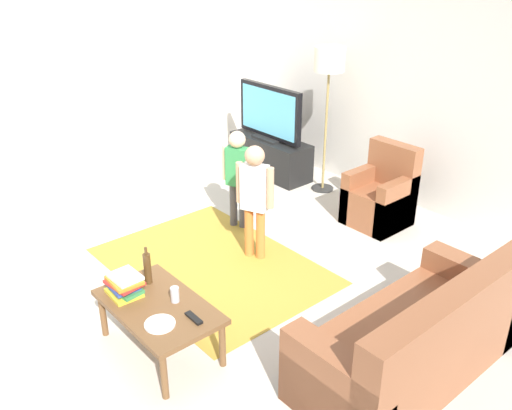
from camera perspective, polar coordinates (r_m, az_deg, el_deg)
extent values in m
plane|color=beige|center=(5.13, -5.15, -8.47)|extent=(7.80, 7.80, 0.00)
cube|color=silver|center=(6.63, 16.26, 11.35)|extent=(6.00, 0.12, 2.70)
cube|color=silver|center=(7.10, -20.28, 11.71)|extent=(0.12, 6.00, 2.70)
cube|color=#B28C33|center=(5.43, -4.53, -6.25)|extent=(2.20, 1.60, 0.01)
cube|color=black|center=(7.48, 1.50, 5.08)|extent=(1.20, 0.44, 0.50)
cube|color=black|center=(7.50, 1.21, 3.92)|extent=(1.10, 0.32, 0.03)
cube|color=black|center=(7.38, 1.41, 6.97)|extent=(0.44, 0.28, 0.03)
cube|color=black|center=(7.27, 1.44, 9.62)|extent=(1.10, 0.07, 0.68)
cube|color=#59B2D8|center=(7.25, 1.22, 9.57)|extent=(1.00, 0.01, 0.58)
cube|color=brown|center=(4.26, 15.38, -13.98)|extent=(0.80, 1.80, 0.42)
cube|color=brown|center=(4.02, 19.31, -13.37)|extent=(0.20, 1.80, 0.86)
cube|color=brown|center=(3.70, 8.02, -18.46)|extent=(0.80, 0.20, 0.60)
cube|color=brown|center=(4.79, 21.07, -8.69)|extent=(0.80, 0.20, 0.60)
cube|color=#B22823|center=(4.41, 21.66, -7.93)|extent=(0.10, 0.32, 0.32)
cube|color=brown|center=(6.26, 12.45, -0.16)|extent=(0.60, 0.60, 0.42)
cube|color=brown|center=(6.33, 13.88, 2.36)|extent=(0.60, 0.16, 0.90)
cube|color=brown|center=(6.35, 10.83, 1.28)|extent=(0.12, 0.60, 0.60)
cube|color=brown|center=(6.10, 14.30, -0.13)|extent=(0.12, 0.60, 0.60)
cylinder|color=#262626|center=(7.12, 6.87, 1.74)|extent=(0.28, 0.28, 0.02)
cylinder|color=#99844C|center=(6.86, 7.20, 7.48)|extent=(0.03, 0.03, 1.50)
cylinder|color=silver|center=(6.64, 7.62, 14.72)|extent=(0.36, 0.36, 0.28)
cylinder|color=#4C4C59|center=(6.08, -2.35, 0.05)|extent=(0.08, 0.08, 0.50)
cylinder|color=#4C4C59|center=(6.03, -1.36, -0.16)|extent=(0.08, 0.08, 0.50)
cube|color=#338C4C|center=(5.87, -1.92, 4.00)|extent=(0.27, 0.21, 0.42)
sphere|color=beige|center=(5.77, -1.96, 6.79)|extent=(0.18, 0.18, 0.18)
cylinder|color=beige|center=(5.93, -3.21, 4.43)|extent=(0.07, 0.07, 0.38)
cylinder|color=beige|center=(5.80, -0.60, 3.96)|extent=(0.07, 0.07, 0.38)
cylinder|color=orange|center=(5.48, -0.72, -2.76)|extent=(0.09, 0.09, 0.53)
cylinder|color=orange|center=(5.43, 0.47, -3.03)|extent=(0.09, 0.09, 0.53)
cube|color=white|center=(5.24, -0.13, 1.83)|extent=(0.29, 0.23, 0.45)
sphere|color=tan|center=(5.12, -0.14, 5.12)|extent=(0.19, 0.19, 0.19)
cylinder|color=tan|center=(5.29, -1.71, 2.35)|extent=(0.07, 0.07, 0.41)
cylinder|color=tan|center=(5.17, 1.48, 1.75)|extent=(0.07, 0.07, 0.41)
cube|color=brown|center=(4.25, -10.06, -10.29)|extent=(1.00, 0.60, 0.04)
cylinder|color=brown|center=(4.61, -15.53, -10.89)|extent=(0.05, 0.05, 0.38)
cylinder|color=brown|center=(3.97, -9.48, -17.04)|extent=(0.05, 0.05, 0.38)
cylinder|color=brown|center=(4.79, -10.14, -8.79)|extent=(0.05, 0.05, 0.38)
cylinder|color=brown|center=(4.18, -3.49, -14.20)|extent=(0.05, 0.05, 0.38)
cube|color=yellow|center=(4.39, -13.45, -8.81)|extent=(0.27, 0.23, 0.03)
cube|color=#388C4C|center=(4.37, -13.22, -8.51)|extent=(0.26, 0.19, 0.03)
cube|color=#334CA5|center=(4.36, -13.59, -8.08)|extent=(0.24, 0.20, 0.04)
cube|color=red|center=(4.34, -13.44, -7.81)|extent=(0.29, 0.24, 0.02)
cube|color=orange|center=(4.32, -13.44, -7.57)|extent=(0.27, 0.22, 0.03)
cube|color=white|center=(4.31, -13.36, -7.20)|extent=(0.24, 0.20, 0.03)
cylinder|color=#4C3319|center=(4.42, -11.14, -6.46)|extent=(0.06, 0.06, 0.26)
cylinder|color=#4C3319|center=(4.34, -11.32, -4.67)|extent=(0.02, 0.02, 0.06)
cube|color=black|center=(4.05, -6.45, -11.52)|extent=(0.17, 0.05, 0.02)
cylinder|color=silver|center=(4.21, -8.38, -9.14)|extent=(0.07, 0.07, 0.12)
cylinder|color=white|center=(4.03, -9.90, -12.02)|extent=(0.22, 0.22, 0.02)
cube|color=silver|center=(4.01, -9.76, -12.04)|extent=(0.13, 0.10, 0.01)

